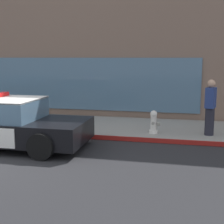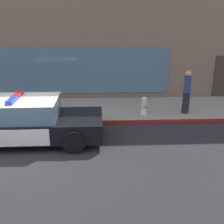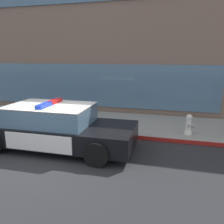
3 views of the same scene
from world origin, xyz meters
The scene contains 6 objects.
ground centered at (0.00, 0.00, 0.00)m, with size 48.00×48.00×0.00m, color #262628.
sidewalk centered at (0.00, 3.80, 0.07)m, with size 48.00×3.12×0.15m, color gray.
curb_red_paint centered at (0.00, 2.22, 0.08)m, with size 28.80×0.04×0.14m, color maroon.
storefront_building centered at (1.48, 9.43, 4.06)m, with size 22.94×8.13×8.12m.
police_cruiser centered at (-0.11, 0.93, 0.68)m, with size 4.97×2.16×1.49m.
fire_hydrant centered at (4.10, 2.85, 0.50)m, with size 0.34×0.39×0.73m.
Camera 3 is at (3.36, -5.22, 2.85)m, focal length 35.91 mm.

